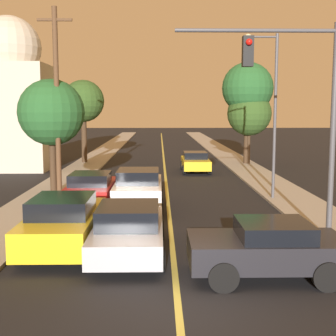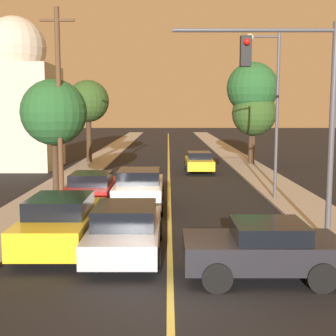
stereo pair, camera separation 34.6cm
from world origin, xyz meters
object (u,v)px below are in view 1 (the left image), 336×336
car_near_lane_front (129,229)px  car_far_oncoming (195,162)px  tree_right_near (249,114)px  car_near_lane_second (138,188)px  utility_pole_left (57,100)px  tree_left_far (51,113)px  car_outer_lane_second (91,191)px  car_crossing_right (268,248)px  domed_building_left (12,99)px  tree_right_far (248,89)px  car_outer_lane_front (64,222)px  streetlamp_right (268,95)px  traffic_signal_mast (299,95)px  tree_left_near (83,102)px

car_near_lane_front → car_far_oncoming: bearing=79.6°
tree_right_near → car_near_lane_second: bearing=-116.0°
car_far_oncoming → utility_pole_left: 12.37m
car_near_lane_front → tree_left_far: tree_left_far is taller
car_near_lane_front → car_outer_lane_second: (-2.00, 6.36, 0.04)m
car_crossing_right → tree_right_near: size_ratio=0.71×
car_crossing_right → tree_right_near: (4.10, 24.05, 3.13)m
domed_building_left → tree_right_near: bearing=5.9°
car_far_oncoming → tree_right_far: (4.22, 4.15, 5.06)m
car_far_oncoming → car_near_lane_second: bearing=74.2°
car_outer_lane_front → streetlamp_right: (7.85, 7.53, 4.02)m
tree_right_far → domed_building_left: (-17.07, -1.95, -0.81)m
tree_right_near → domed_building_left: bearing=-174.1°
streetlamp_right → tree_right_far: bearing=83.1°
traffic_signal_mast → car_outer_lane_front: bearing=-176.4°
car_far_oncoming → tree_left_far: 11.85m
car_outer_lane_front → utility_pole_left: size_ratio=0.56×
car_near_lane_front → utility_pole_left: (-3.88, 8.91, 3.90)m
streetlamp_right → tree_left_near: (-10.81, 15.14, -0.03)m
car_crossing_right → traffic_signal_mast: 5.15m
car_crossing_right → tree_left_near: (-8.55, 25.27, 4.04)m
car_far_oncoming → utility_pole_left: (-7.20, -9.25, 3.95)m
car_near_lane_second → streetlamp_right: (5.84, 1.83, 3.97)m
utility_pole_left → domed_building_left: domed_building_left is taller
tree_left_near → tree_right_near: (12.65, -1.22, -0.91)m
car_near_lane_second → tree_left_far: (-4.34, 3.37, 3.17)m
streetlamp_right → domed_building_left: bearing=141.7°
car_near_lane_second → tree_left_near: tree_left_near is taller
car_outer_lane_front → car_crossing_right: bearing=-24.9°
car_near_lane_second → domed_building_left: size_ratio=0.43×
car_outer_lane_second → tree_right_far: tree_right_far is taller
streetlamp_right → tree_right_near: streetlamp_right is taller
streetlamp_right → traffic_signal_mast: bearing=-95.7°
tree_left_far → tree_right_far: size_ratio=0.73×
car_near_lane_second → tree_right_far: size_ratio=0.60×
tree_left_far → tree_right_far: (11.89, 12.55, 1.72)m
utility_pole_left → car_outer_lane_front: bearing=-77.2°
car_near_lane_second → tree_left_far: 6.34m
car_outer_lane_front → car_far_oncoming: size_ratio=1.15×
car_outer_lane_front → traffic_signal_mast: size_ratio=0.73×
car_outer_lane_front → car_near_lane_front: bearing=-18.8°
car_outer_lane_second → tree_right_far: bearing=59.1°
car_near_lane_second → domed_building_left: domed_building_left is taller
car_near_lane_front → streetlamp_right: (5.84, 8.21, 4.08)m
car_near_lane_second → utility_pole_left: size_ratio=0.52×
traffic_signal_mast → domed_building_left: size_ratio=0.63×
utility_pole_left → domed_building_left: size_ratio=0.82×
traffic_signal_mast → streetlamp_right: size_ratio=0.89×
streetlamp_right → tree_left_far: streetlamp_right is taller
car_near_lane_second → utility_pole_left: (-3.88, 2.53, 3.78)m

